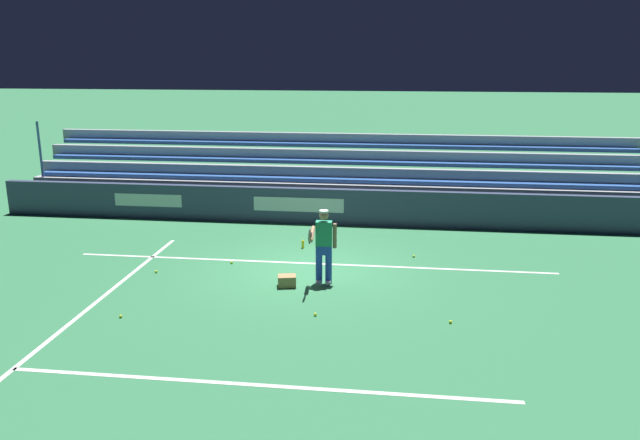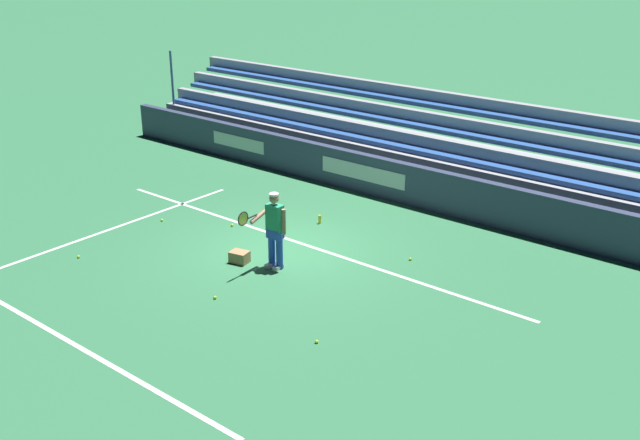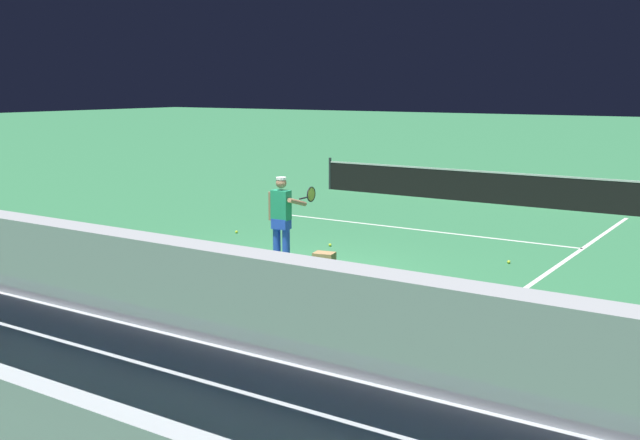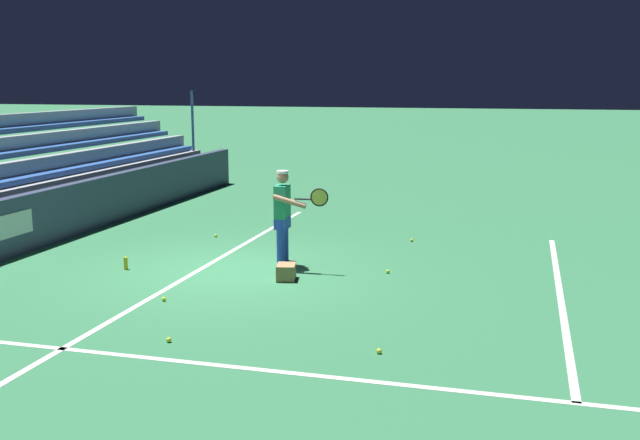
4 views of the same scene
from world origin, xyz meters
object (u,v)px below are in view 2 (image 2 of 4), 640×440
object	(u,v)px
ball_box_cardboard	(239,257)
tennis_ball_near_player	(215,297)
tennis_ball_stray_back	(162,220)
tennis_ball_far_left	(78,257)
tennis_ball_far_right	(410,259)
tennis_ball_on_baseline	(232,225)
tennis_ball_toward_net	(317,342)
water_bottle	(320,219)
tennis_player	(274,230)

from	to	relation	value
ball_box_cardboard	tennis_ball_near_player	distance (m)	1.77
tennis_ball_near_player	tennis_ball_stray_back	size ratio (longest dim) A/B	1.00
tennis_ball_stray_back	tennis_ball_far_left	world-z (taller)	same
tennis_ball_far_left	tennis_ball_far_right	distance (m)	7.43
ball_box_cardboard	tennis_ball_on_baseline	world-z (taller)	ball_box_cardboard
tennis_ball_toward_net	tennis_ball_stray_back	distance (m)	7.08
tennis_ball_stray_back	water_bottle	world-z (taller)	water_bottle
tennis_ball_near_player	tennis_ball_on_baseline	distance (m)	3.86
tennis_ball_toward_net	tennis_ball_stray_back	size ratio (longest dim) A/B	1.00
tennis_ball_near_player	tennis_ball_far_left	distance (m)	3.86
tennis_ball_on_baseline	ball_box_cardboard	bearing A→B (deg)	139.97
tennis_ball_stray_back	ball_box_cardboard	bearing A→B (deg)	171.25
ball_box_cardboard	tennis_ball_far_left	world-z (taller)	ball_box_cardboard
tennis_player	tennis_ball_toward_net	size ratio (longest dim) A/B	25.98
tennis_ball_on_baseline	tennis_ball_far_right	xyz separation A→B (m)	(-4.52, -1.09, 0.00)
water_bottle	tennis_ball_on_baseline	bearing A→B (deg)	44.21
ball_box_cardboard	water_bottle	size ratio (longest dim) A/B	1.82
tennis_ball_on_baseline	tennis_ball_stray_back	xyz separation A→B (m)	(1.61, 0.88, 0.00)
tennis_player	tennis_ball_far_left	world-z (taller)	tennis_player
tennis_ball_on_baseline	tennis_ball_toward_net	bearing A→B (deg)	150.17
tennis_ball_far_left	water_bottle	size ratio (longest dim) A/B	0.30
tennis_ball_on_baseline	tennis_player	bearing A→B (deg)	155.84
tennis_ball_far_left	tennis_ball_far_right	xyz separation A→B (m)	(-5.83, -4.61, 0.00)
tennis_ball_on_baseline	tennis_ball_stray_back	bearing A→B (deg)	28.75
ball_box_cardboard	tennis_ball_on_baseline	distance (m)	2.16
tennis_player	ball_box_cardboard	xyz separation A→B (m)	(0.79, 0.29, -0.76)
tennis_player	tennis_ball_stray_back	bearing A→B (deg)	-2.98
tennis_ball_toward_net	water_bottle	bearing A→B (deg)	-51.25
tennis_ball_toward_net	tennis_ball_near_player	world-z (taller)	same
ball_box_cardboard	tennis_ball_stray_back	world-z (taller)	ball_box_cardboard
tennis_ball_on_baseline	tennis_ball_near_player	bearing A→B (deg)	130.46
ball_box_cardboard	tennis_ball_far_right	xyz separation A→B (m)	(-2.87, -2.48, -0.10)
tennis_ball_far_right	water_bottle	size ratio (longest dim) A/B	0.30
tennis_ball_stray_back	tennis_ball_far_left	size ratio (longest dim) A/B	1.00
tennis_ball_far_left	tennis_ball_far_right	world-z (taller)	same
tennis_ball_stray_back	tennis_ball_far_right	size ratio (longest dim) A/B	1.00
tennis_ball_toward_net	tennis_ball_stray_back	xyz separation A→B (m)	(6.77, -2.07, 0.00)
tennis_ball_far_left	water_bottle	xyz separation A→B (m)	(-2.87, -5.04, 0.08)
water_bottle	tennis_ball_toward_net	bearing A→B (deg)	128.75
tennis_ball_far_left	tennis_ball_near_player	bearing A→B (deg)	-171.36
tennis_ball_near_player	tennis_ball_far_right	distance (m)	4.51
tennis_player	tennis_ball_near_player	bearing A→B (deg)	91.90
tennis_ball_toward_net	tennis_ball_on_baseline	xyz separation A→B (m)	(5.16, -2.96, 0.00)
tennis_player	tennis_ball_far_right	xyz separation A→B (m)	(-2.08, -2.19, -0.86)
tennis_player	tennis_ball_near_player	world-z (taller)	tennis_player
tennis_player	tennis_ball_far_right	distance (m)	3.14
tennis_player	water_bottle	distance (m)	2.87
tennis_ball_on_baseline	tennis_ball_far_right	world-z (taller)	same
tennis_ball_toward_net	water_bottle	size ratio (longest dim) A/B	0.30
tennis_ball_toward_net	tennis_ball_far_left	bearing A→B (deg)	4.93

